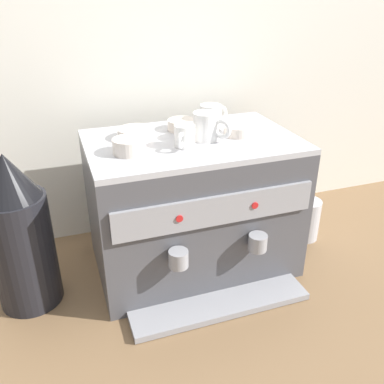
% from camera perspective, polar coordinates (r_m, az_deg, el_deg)
% --- Properties ---
extents(ground_plane, '(4.00, 4.00, 0.00)m').
position_cam_1_polar(ground_plane, '(1.49, 0.00, -9.30)').
color(ground_plane, brown).
extents(tiled_backsplash_wall, '(2.80, 0.03, 0.91)m').
position_cam_1_polar(tiled_backsplash_wall, '(1.58, -3.94, 11.07)').
color(tiled_backsplash_wall, silver).
rests_on(tiled_backsplash_wall, ground_plane).
extents(espresso_machine, '(0.65, 0.52, 0.45)m').
position_cam_1_polar(espresso_machine, '(1.37, 0.06, -1.79)').
color(espresso_machine, '#4C4C51').
rests_on(espresso_machine, ground_plane).
extents(ceramic_cup_0, '(0.11, 0.07, 0.08)m').
position_cam_1_polar(ceramic_cup_0, '(1.37, 2.72, 10.29)').
color(ceramic_cup_0, white).
rests_on(ceramic_cup_0, espresso_machine).
extents(ceramic_cup_1, '(0.10, 0.11, 0.08)m').
position_cam_1_polar(ceramic_cup_1, '(1.26, 2.12, 8.98)').
color(ceramic_cup_1, white).
rests_on(ceramic_cup_1, espresso_machine).
extents(ceramic_cup_2, '(0.07, 0.09, 0.07)m').
position_cam_1_polar(ceramic_cup_2, '(1.20, -1.09, 7.65)').
color(ceramic_cup_2, white).
rests_on(ceramic_cup_2, espresso_machine).
extents(ceramic_bowl_0, '(0.09, 0.09, 0.03)m').
position_cam_1_polar(ceramic_bowl_0, '(1.32, 6.40, 8.39)').
color(ceramic_bowl_0, beige).
rests_on(ceramic_bowl_0, espresso_machine).
extents(ceramic_bowl_1, '(0.09, 0.09, 0.04)m').
position_cam_1_polar(ceramic_bowl_1, '(1.18, -8.64, 6.22)').
color(ceramic_bowl_1, beige).
rests_on(ceramic_bowl_1, espresso_machine).
extents(ceramic_bowl_2, '(0.10, 0.10, 0.03)m').
position_cam_1_polar(ceramic_bowl_2, '(1.36, -1.31, 9.21)').
color(ceramic_bowl_2, beige).
rests_on(ceramic_bowl_2, espresso_machine).
extents(ceramic_bowl_3, '(0.11, 0.11, 0.03)m').
position_cam_1_polar(ceramic_bowl_3, '(1.30, -7.73, 7.97)').
color(ceramic_bowl_3, beige).
rests_on(ceramic_bowl_3, espresso_machine).
extents(coffee_grinder, '(0.18, 0.18, 0.48)m').
position_cam_1_polar(coffee_grinder, '(1.30, -22.63, -5.47)').
color(coffee_grinder, black).
rests_on(coffee_grinder, ground_plane).
extents(milk_pitcher, '(0.10, 0.10, 0.16)m').
position_cam_1_polar(milk_pitcher, '(1.63, 15.39, -3.67)').
color(milk_pitcher, '#B7B7BC').
rests_on(milk_pitcher, ground_plane).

